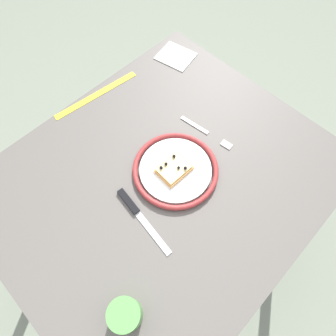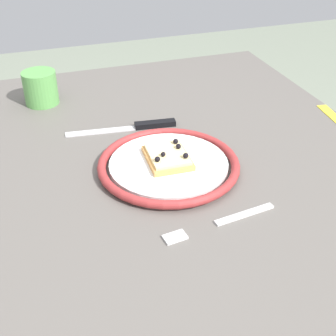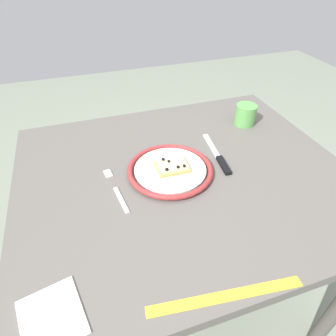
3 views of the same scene
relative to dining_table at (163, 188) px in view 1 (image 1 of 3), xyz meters
The scene contains 9 objects.
ground_plane 0.66m from the dining_table, ahead, with size 6.00×6.00×0.00m, color gray.
dining_table is the anchor object (origin of this frame).
plate 0.11m from the dining_table, 161.53° to the left, with size 0.27×0.27×0.02m.
pizza_slice_near 0.12m from the dining_table, 159.35° to the left, with size 0.10×0.08×0.03m.
knife 0.16m from the dining_table, ahead, with size 0.05×0.24×0.01m.
fork 0.24m from the dining_table, behind, with size 0.04×0.20×0.00m.
cup 0.41m from the dining_table, 32.32° to the left, with size 0.08×0.08×0.08m, color #599E4C.
measuring_tape 0.42m from the dining_table, 98.87° to the right, with size 0.33×0.02×0.00m, color yellow.
napkin 0.53m from the dining_table, 140.45° to the right, with size 0.12×0.13×0.00m, color white.
Camera 1 is at (0.26, 0.29, 1.57)m, focal length 31.29 mm.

